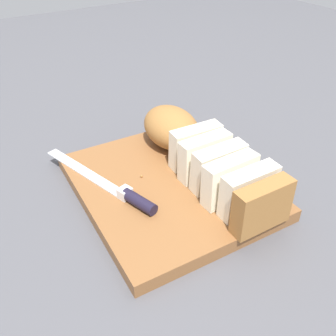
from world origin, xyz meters
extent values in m
plane|color=#4C4C51|center=(0.00, 0.00, 0.00)|extent=(3.00, 3.00, 0.00)
cube|color=brown|center=(0.00, 0.00, 0.01)|extent=(0.38, 0.33, 0.03)
ellipsoid|color=#996633|center=(-0.11, 0.08, 0.07)|extent=(0.15, 0.11, 0.08)
cube|color=#F2E8CC|center=(-0.02, 0.08, 0.07)|extent=(0.04, 0.10, 0.08)
cube|color=#F2E8CC|center=(0.02, 0.07, 0.07)|extent=(0.03, 0.10, 0.08)
cube|color=#F2E8CC|center=(0.06, 0.07, 0.07)|extent=(0.04, 0.10, 0.08)
cube|color=#F2E8CC|center=(0.10, 0.06, 0.07)|extent=(0.03, 0.10, 0.08)
cube|color=#F2E8CC|center=(0.14, 0.07, 0.07)|extent=(0.03, 0.10, 0.08)
cube|color=#996633|center=(0.18, 0.06, 0.07)|extent=(0.03, 0.10, 0.08)
cube|color=silver|center=(-0.11, -0.12, 0.03)|extent=(0.22, 0.08, 0.00)
cylinder|color=black|center=(0.03, -0.08, 0.04)|extent=(0.07, 0.04, 0.02)
cube|color=silver|center=(0.00, -0.09, 0.04)|extent=(0.03, 0.03, 0.02)
sphere|color=#996633|center=(-0.04, -0.04, 0.03)|extent=(0.00, 0.00, 0.00)
sphere|color=#996633|center=(-0.02, 0.04, 0.03)|extent=(0.00, 0.00, 0.00)
camera|label=1|loc=(0.48, -0.30, 0.46)|focal=40.17mm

